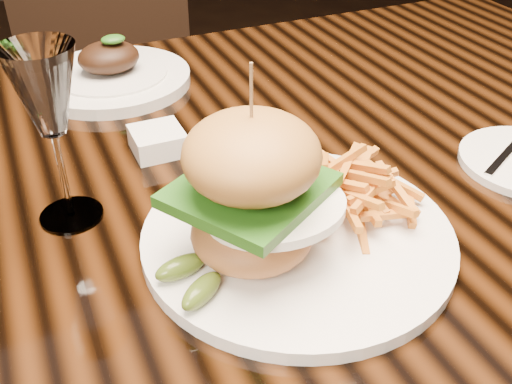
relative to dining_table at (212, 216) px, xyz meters
name	(u,v)px	position (x,y,z in m)	size (l,w,h in m)	color
dining_table	(212,216)	(0.00, 0.00, 0.00)	(1.60, 0.90, 0.75)	black
burger_plate	(290,205)	(0.02, -0.18, 0.13)	(0.32, 0.32, 0.21)	silver
ramekin	(158,141)	(-0.05, 0.06, 0.09)	(0.06, 0.06, 0.03)	silver
wine_glass	(46,97)	(-0.17, -0.04, 0.22)	(0.07, 0.07, 0.20)	white
far_dish	(111,75)	(-0.06, 0.29, 0.09)	(0.25, 0.25, 0.08)	silver
chair_far	(108,65)	(0.04, 0.89, -0.13)	(0.53, 0.54, 0.95)	black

